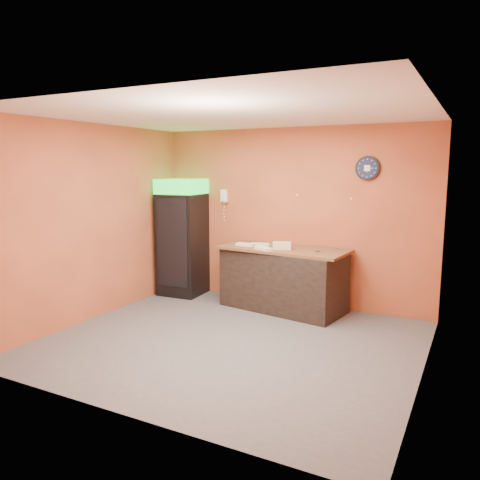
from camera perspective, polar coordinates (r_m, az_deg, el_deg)
The scene contains 15 objects.
floor at distance 6.05m, azimuth -1.00°, elevation -12.29°, with size 4.50×4.50×0.00m, color #47474C.
back_wall at distance 7.50m, azimuth 6.26°, elevation 2.82°, with size 4.50×0.02×2.80m, color #C05C36.
left_wall at distance 7.04m, azimuth -17.37°, elevation 2.08°, with size 0.02×4.00×2.80m, color #C05C36.
right_wall at distance 5.04m, azimuth 22.08°, elevation -0.72°, with size 0.02×4.00×2.80m, color #C05C36.
ceiling at distance 5.67m, azimuth -1.08°, elevation 15.11°, with size 4.50×4.00×0.02m, color white.
beverage_cooler at distance 8.07m, azimuth -7.18°, elevation 0.15°, with size 0.74×0.75×1.99m.
prep_counter at distance 7.27m, azimuth 5.25°, elevation -4.86°, with size 1.85×0.82×0.93m, color black.
wall_clock at distance 7.09m, azimuth 15.29°, elevation 8.45°, with size 0.35×0.06×0.35m.
wall_phone at distance 7.94m, azimuth -1.96°, elevation 5.39°, with size 0.12×0.10×0.21m.
butcher_paper at distance 7.17m, azimuth 5.30°, elevation -1.11°, with size 1.96×0.86×0.04m, color brown.
sub_roll_stack at distance 7.01m, azimuth 5.16°, elevation -0.69°, with size 0.29×0.16×0.11m.
wrapped_sandwich_left at distance 7.31m, azimuth 0.64°, elevation -0.56°, with size 0.29×0.11×0.04m, color silver.
wrapped_sandwich_mid at distance 6.96m, azimuth 2.86°, elevation -1.05°, with size 0.30×0.12×0.04m, color silver.
wrapped_sandwich_right at distance 7.33m, azimuth 2.47°, elevation -0.54°, with size 0.29×0.11×0.04m, color silver.
kitchen_tool at distance 7.31m, azimuth 4.14°, elevation -0.49°, with size 0.07×0.07×0.07m, color silver.
Camera 1 is at (2.69, -4.96, 2.18)m, focal length 35.00 mm.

